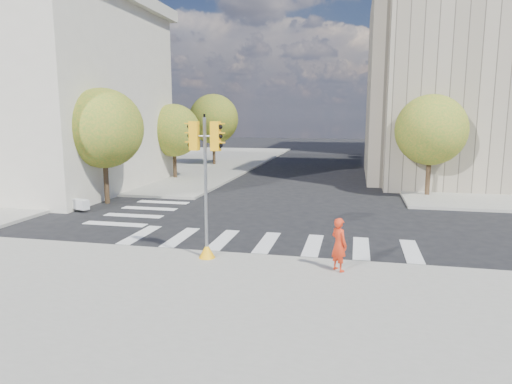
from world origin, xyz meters
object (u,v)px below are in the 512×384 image
lamp_near (430,120)px  planter_wall (49,200)px  photographer (339,244)px  lamp_far (408,119)px  traffic_signal (206,198)px

lamp_near → planter_wall: 24.37m
photographer → lamp_far: bearing=-53.1°
planter_wall → lamp_far: bearing=69.0°
lamp_far → traffic_signal: lamp_far is taller
lamp_near → photographer: size_ratio=4.82×
traffic_signal → lamp_near: bearing=68.8°
traffic_signal → lamp_far: bearing=79.6°
lamp_near → traffic_signal: 21.24m
traffic_signal → planter_wall: 13.54m
photographer → planter_wall: 17.47m
lamp_far → photographer: bearing=-99.0°
lamp_far → photographer: (-5.23, -33.14, -3.59)m
lamp_near → photographer: lamp_near is taller
photographer → planter_wall: photographer is taller
traffic_signal → photographer: (4.41, -0.36, -1.22)m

